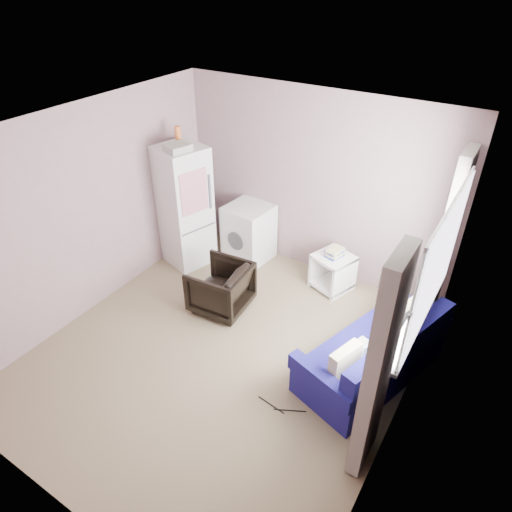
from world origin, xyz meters
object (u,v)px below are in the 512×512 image
Objects in this scene: washing_machine at (249,232)px; side_table at (333,269)px; fridge at (185,206)px; sofa at (375,357)px; armchair at (220,286)px.

washing_machine is 1.35m from side_table.
fridge is 3.14× the size of side_table.
washing_machine is 2.67m from sofa.
side_table is at bearing 132.95° from armchair.
side_table is (1.35, -0.03, -0.14)m from washing_machine.
washing_machine is 1.34× the size of side_table.
sofa reaches higher than side_table.
sofa is at bearing -22.12° from washing_machine.
washing_machine is at bearing 51.93° from fridge.
fridge reaches higher than washing_machine.
side_table is (2.06, 0.48, -0.58)m from fridge.
fridge is at bearing -138.72° from washing_machine.
sofa is (1.02, -1.20, -0.02)m from side_table.
washing_machine is 0.45× the size of sofa.
armchair is at bearing -68.59° from washing_machine.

